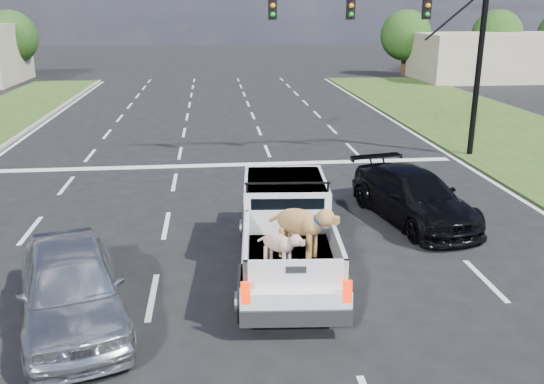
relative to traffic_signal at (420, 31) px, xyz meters
The scene contains 10 objects.
ground 13.58m from the traffic_signal, 124.43° to the right, with size 160.00×160.00×0.00m, color black.
road_markings 9.46m from the traffic_signal, 151.33° to the right, with size 17.75×60.00×0.01m.
traffic_signal is the anchor object (origin of this frame).
building_right 27.93m from the traffic_signal, 57.79° to the left, with size 12.00×7.00×3.60m, color #BAA88E.
tree_far_c 36.01m from the traffic_signal, 130.14° to the left, with size 4.20×4.20×5.40m.
tree_far_d 28.91m from the traffic_signal, 72.25° to the left, with size 4.20×4.20×5.40m.
tree_far_e 32.26m from the traffic_signal, 58.57° to the left, with size 4.20×4.20×5.40m.
pickup_truck 11.95m from the traffic_signal, 122.49° to the right, with size 2.38×5.55×2.03m.
silver_sedan 15.83m from the traffic_signal, 132.07° to the right, with size 1.76×4.39×1.49m, color silver.
black_coupe 8.21m from the traffic_signal, 108.59° to the right, with size 1.90×4.69×1.36m, color black.
Camera 1 is at (-0.44, -10.56, 5.56)m, focal length 38.00 mm.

